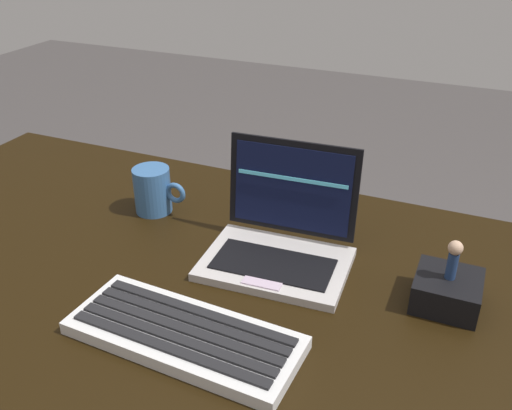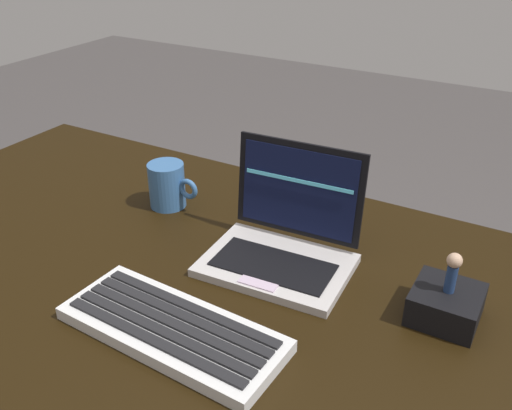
{
  "view_description": "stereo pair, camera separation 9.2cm",
  "coord_description": "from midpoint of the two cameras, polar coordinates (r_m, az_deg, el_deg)",
  "views": [
    {
      "loc": [
        0.38,
        -0.71,
        1.33
      ],
      "look_at": [
        0.06,
        0.04,
        0.89
      ],
      "focal_mm": 39.72,
      "sensor_mm": 36.0,
      "label": 1
    },
    {
      "loc": [
        0.46,
        -0.66,
        1.33
      ],
      "look_at": [
        0.06,
        0.04,
        0.89
      ],
      "focal_mm": 39.72,
      "sensor_mm": 36.0,
      "label": 2
    }
  ],
  "objects": [
    {
      "name": "desk",
      "position": [
        1.04,
        -1.2,
        -10.97
      ],
      "size": [
        1.58,
        0.8,
        0.75
      ],
      "color": "black",
      "rests_on": "ground"
    },
    {
      "name": "laptop_front",
      "position": [
        1.0,
        5.39,
        -3.75
      ],
      "size": [
        0.26,
        0.21,
        0.2
      ],
      "color": "beige",
      "rests_on": "desk"
    },
    {
      "name": "external_keyboard",
      "position": [
        0.86,
        -5.37,
        -12.39
      ],
      "size": [
        0.35,
        0.15,
        0.03
      ],
      "color": "silver",
      "rests_on": "desk"
    },
    {
      "name": "figurine_stand",
      "position": [
        0.94,
        21.3,
        -9.41
      ],
      "size": [
        0.1,
        0.1,
        0.05
      ],
      "primitive_type": "cube",
      "color": "black",
      "rests_on": "desk"
    },
    {
      "name": "figurine",
      "position": [
        0.91,
        22.02,
        -6.16
      ],
      "size": [
        0.02,
        0.02,
        0.07
      ],
      "color": "navy",
      "rests_on": "figurine_stand"
    },
    {
      "name": "coffee_mug",
      "position": [
        1.18,
        -6.7,
        1.93
      ],
      "size": [
        0.11,
        0.08,
        0.1
      ],
      "color": "#37659D",
      "rests_on": "desk"
    }
  ]
}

